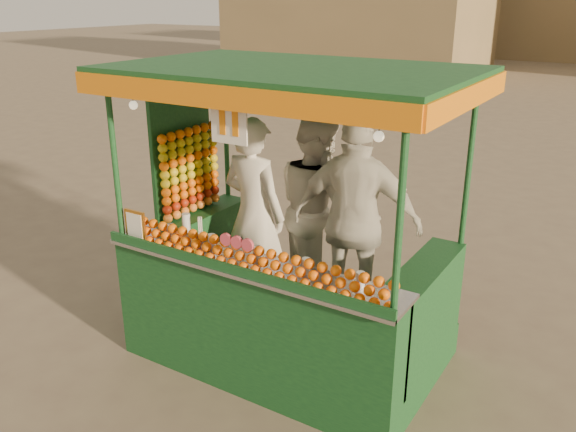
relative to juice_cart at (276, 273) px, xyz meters
The scene contains 5 objects.
ground 0.81m from the juice_cart, 63.70° to the left, with size 90.00×90.00×0.00m, color brown.
juice_cart is the anchor object (origin of this frame).
vendor_left 0.62m from the juice_cart, 144.91° to the left, with size 0.66×0.46×1.71m.
vendor_middle 0.78m from the juice_cart, 90.42° to the left, with size 1.06×1.04×1.73m.
vendor_right 0.78m from the juice_cart, 42.44° to the left, with size 1.14×0.64×1.83m.
Camera 1 is at (2.37, -3.88, 2.95)m, focal length 37.43 mm.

